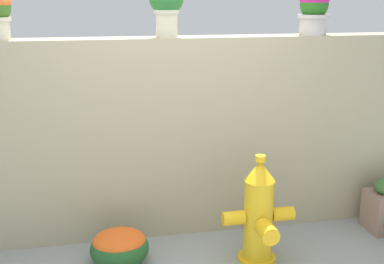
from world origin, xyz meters
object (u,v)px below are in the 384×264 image
at_px(flower_bush_right, 120,246).
at_px(potted_plant_3, 314,10).
at_px(fire_hydrant, 259,215).
at_px(potted_plant_2, 166,0).

bearing_deg(flower_bush_right, potted_plant_3, 16.44).
xyz_separation_m(fire_hydrant, flower_bush_right, (-1.12, 0.16, -0.25)).
bearing_deg(potted_plant_2, fire_hydrant, -48.89).
bearing_deg(potted_plant_3, fire_hydrant, -134.39).
distance_m(potted_plant_3, fire_hydrant, 1.86).
bearing_deg(potted_plant_3, potted_plant_2, 178.95).
xyz_separation_m(potted_plant_3, flower_bush_right, (-1.80, -0.53, -1.84)).
distance_m(potted_plant_2, potted_plant_3, 1.31).
relative_size(potted_plant_2, fire_hydrant, 0.52).
distance_m(fire_hydrant, flower_bush_right, 1.16).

